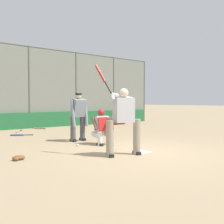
{
  "coord_description": "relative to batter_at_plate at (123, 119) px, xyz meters",
  "views": [
    {
      "loc": [
        4.9,
        5.01,
        1.35
      ],
      "look_at": [
        0.2,
        -1.0,
        1.05
      ],
      "focal_mm": 42.0,
      "sensor_mm": 36.0,
      "label": 1
    }
  ],
  "objects": [
    {
      "name": "backstop_fence",
      "position": [
        -0.66,
        -8.14,
        1.26
      ],
      "size": [
        16.54,
        0.08,
        4.18
      ],
      "color": "#515651",
      "rests_on": "ground_plane"
    },
    {
      "name": "ground_plane",
      "position": [
        -0.66,
        -0.05,
        -0.92
      ],
      "size": [
        160.0,
        160.0,
        0.0
      ],
      "primitive_type": "plane",
      "color": "tan"
    },
    {
      "name": "spare_bat_first_base_side",
      "position": [
        0.4,
        -6.67,
        -0.89
      ],
      "size": [
        0.53,
        0.78,
        0.07
      ],
      "rotation": [
        0.0,
        0.0,
        1.0
      ],
      "color": "black",
      "rests_on": "ground_plane"
    },
    {
      "name": "bleachers_beyond",
      "position": [
        -1.89,
        -10.64,
        -0.44
      ],
      "size": [
        11.52,
        2.5,
        1.48
      ],
      "color": "slate",
      "rests_on": "ground_plane"
    },
    {
      "name": "baseball_loose",
      "position": [
        0.2,
        -1.9,
        -0.88
      ],
      "size": [
        0.07,
        0.07,
        0.07
      ],
      "primitive_type": "sphere",
      "color": "white",
      "rests_on": "ground_plane"
    },
    {
      "name": "spare_bat_by_padding",
      "position": [
        0.8,
        -5.44,
        -0.89
      ],
      "size": [
        0.76,
        0.5,
        0.07
      ],
      "rotation": [
        0.0,
        0.0,
        5.73
      ],
      "color": "black",
      "rests_on": "ground_plane"
    },
    {
      "name": "fielding_glove_on_dirt",
      "position": [
        2.25,
        -1.1,
        -0.87
      ],
      "size": [
        0.3,
        0.23,
        0.11
      ],
      "color": "brown",
      "rests_on": "ground_plane"
    },
    {
      "name": "padding_wall",
      "position": [
        -0.66,
        -8.04,
        -0.52
      ],
      "size": [
        16.13,
        0.18,
        0.8
      ],
      "primitive_type": "cube",
      "color": "#236638",
      "rests_on": "ground_plane"
    },
    {
      "name": "home_plate_marker",
      "position": [
        -0.66,
        -0.05,
        -0.91
      ],
      "size": [
        0.43,
        0.43,
        0.01
      ],
      "primitive_type": "cube",
      "color": "white",
      "rests_on": "ground_plane"
    },
    {
      "name": "batter_at_plate",
      "position": [
        0.0,
        0.0,
        0.0
      ],
      "size": [
        0.94,
        0.85,
        2.29
      ],
      "rotation": [
        0.0,
        0.0,
        -0.25
      ],
      "color": "gray",
      "rests_on": "ground_plane"
    },
    {
      "name": "equipment_bag_dugout_side",
      "position": [
        -5.61,
        -7.04,
        -0.76
      ],
      "size": [
        1.2,
        0.33,
        0.33
      ],
      "color": "maroon",
      "rests_on": "ground_plane"
    },
    {
      "name": "spare_bat_near_backstop",
      "position": [
        -0.85,
        -7.52,
        -0.89
      ],
      "size": [
        0.34,
        0.76,
        0.07
      ],
      "rotation": [
        0.0,
        0.0,
        5.08
      ],
      "color": "black",
      "rests_on": "ground_plane"
    },
    {
      "name": "catcher_behind_plate",
      "position": [
        -0.59,
        -1.69,
        -0.34
      ],
      "size": [
        0.59,
        0.7,
        1.12
      ],
      "rotation": [
        0.0,
        0.0,
        -0.05
      ],
      "color": "silver",
      "rests_on": "ground_plane"
    },
    {
      "name": "umpire_home",
      "position": [
        -0.36,
        -2.77,
        -0.03
      ],
      "size": [
        0.67,
        0.42,
        1.66
      ],
      "rotation": [
        0.0,
        0.0,
        0.05
      ],
      "color": "#4C4C51",
      "rests_on": "ground_plane"
    }
  ]
}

